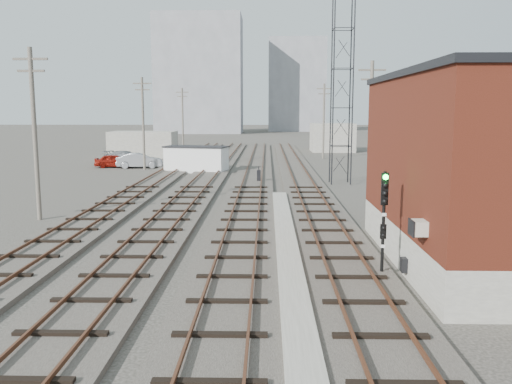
{
  "coord_description": "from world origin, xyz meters",
  "views": [
    {
      "loc": [
        -0.33,
        -8.19,
        5.76
      ],
      "look_at": [
        -0.82,
        15.54,
        2.2
      ],
      "focal_mm": 38.0,
      "sensor_mm": 36.0,
      "label": 1
    }
  ],
  "objects_px": {
    "car_grey": "(126,158)",
    "car_silver": "(140,161)",
    "car_red": "(115,161)",
    "switch_stand": "(259,176)",
    "site_trailer": "(196,159)",
    "signal_mast": "(384,217)"
  },
  "relations": [
    {
      "from": "car_red",
      "to": "car_silver",
      "type": "relative_size",
      "value": 0.87
    },
    {
      "from": "switch_stand",
      "to": "car_grey",
      "type": "height_order",
      "value": "car_grey"
    },
    {
      "from": "car_red",
      "to": "car_silver",
      "type": "distance_m",
      "value": 2.72
    },
    {
      "from": "switch_stand",
      "to": "site_trailer",
      "type": "distance_m",
      "value": 9.96
    },
    {
      "from": "car_silver",
      "to": "car_grey",
      "type": "height_order",
      "value": "car_silver"
    },
    {
      "from": "switch_stand",
      "to": "car_grey",
      "type": "xyz_separation_m",
      "value": [
        -14.64,
        15.08,
        0.13
      ]
    },
    {
      "from": "signal_mast",
      "to": "site_trailer",
      "type": "relative_size",
      "value": 0.59
    },
    {
      "from": "signal_mast",
      "to": "switch_stand",
      "type": "relative_size",
      "value": 2.93
    },
    {
      "from": "signal_mast",
      "to": "site_trailer",
      "type": "height_order",
      "value": "signal_mast"
    },
    {
      "from": "car_silver",
      "to": "car_grey",
      "type": "bearing_deg",
      "value": 24.55
    },
    {
      "from": "switch_stand",
      "to": "site_trailer",
      "type": "bearing_deg",
      "value": 128.44
    },
    {
      "from": "switch_stand",
      "to": "car_silver",
      "type": "distance_m",
      "value": 16.9
    },
    {
      "from": "car_red",
      "to": "car_silver",
      "type": "bearing_deg",
      "value": -107.43
    },
    {
      "from": "switch_stand",
      "to": "car_silver",
      "type": "height_order",
      "value": "car_silver"
    },
    {
      "from": "signal_mast",
      "to": "car_grey",
      "type": "relative_size",
      "value": 0.74
    },
    {
      "from": "signal_mast",
      "to": "car_silver",
      "type": "xyz_separation_m",
      "value": [
        -17.04,
        36.29,
        -1.38
      ]
    },
    {
      "from": "switch_stand",
      "to": "car_grey",
      "type": "bearing_deg",
      "value": 135.08
    },
    {
      "from": "site_trailer",
      "to": "car_grey",
      "type": "relative_size",
      "value": 1.25
    },
    {
      "from": "switch_stand",
      "to": "signal_mast",
      "type": "bearing_deg",
      "value": -78.31
    },
    {
      "from": "car_red",
      "to": "site_trailer",
      "type": "bearing_deg",
      "value": -122.45
    },
    {
      "from": "car_grey",
      "to": "car_silver",
      "type": "bearing_deg",
      "value": -126.27
    },
    {
      "from": "signal_mast",
      "to": "car_red",
      "type": "distance_m",
      "value": 41.73
    }
  ]
}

